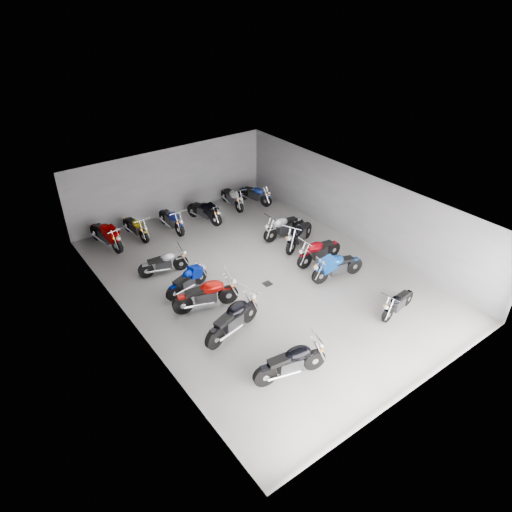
# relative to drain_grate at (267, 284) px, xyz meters

# --- Properties ---
(ground) EXTENTS (14.00, 14.00, 0.00)m
(ground) POSITION_rel_drain_grate_xyz_m (0.00, 0.50, -0.01)
(ground) COLOR #A09D98
(ground) RESTS_ON ground
(wall_back) EXTENTS (10.00, 0.10, 3.20)m
(wall_back) POSITION_rel_drain_grate_xyz_m (0.00, 7.50, 1.59)
(wall_back) COLOR gray
(wall_back) RESTS_ON ground
(wall_left) EXTENTS (0.10, 14.00, 3.20)m
(wall_left) POSITION_rel_drain_grate_xyz_m (-5.00, 0.50, 1.59)
(wall_left) COLOR gray
(wall_left) RESTS_ON ground
(wall_right) EXTENTS (0.10, 14.00, 3.20)m
(wall_right) POSITION_rel_drain_grate_xyz_m (5.00, 0.50, 1.59)
(wall_right) COLOR gray
(wall_right) RESTS_ON ground
(ceiling) EXTENTS (10.00, 14.00, 0.04)m
(ceiling) POSITION_rel_drain_grate_xyz_m (0.00, 0.50, 3.21)
(ceiling) COLOR black
(ceiling) RESTS_ON wall_back
(drain_grate) EXTENTS (0.32, 0.32, 0.01)m
(drain_grate) POSITION_rel_drain_grate_xyz_m (0.00, 0.00, 0.00)
(drain_grate) COLOR black
(drain_grate) RESTS_ON ground
(motorcycle_left_a) EXTENTS (2.26, 0.68, 1.00)m
(motorcycle_left_a) POSITION_rel_drain_grate_xyz_m (-2.27, -4.05, 0.54)
(motorcycle_left_a) COLOR black
(motorcycle_left_a) RESTS_ON ground
(motorcycle_left_c) EXTENTS (2.34, 0.76, 1.05)m
(motorcycle_left_c) POSITION_rel_drain_grate_xyz_m (-2.56, -1.52, 0.56)
(motorcycle_left_c) COLOR black
(motorcycle_left_c) RESTS_ON ground
(motorcycle_left_d) EXTENTS (2.29, 0.79, 1.03)m
(motorcycle_left_d) POSITION_rel_drain_grate_xyz_m (-2.57, 0.12, 0.56)
(motorcycle_left_d) COLOR black
(motorcycle_left_d) RESTS_ON ground
(motorcycle_left_e) EXTENTS (1.90, 0.61, 0.85)m
(motorcycle_left_e) POSITION_rel_drain_grate_xyz_m (-2.62, 1.38, 0.46)
(motorcycle_left_e) COLOR black
(motorcycle_left_e) RESTS_ON ground
(motorcycle_left_f) EXTENTS (1.93, 0.61, 0.86)m
(motorcycle_left_f) POSITION_rel_drain_grate_xyz_m (-2.77, 2.94, 0.46)
(motorcycle_left_f) COLOR black
(motorcycle_left_f) RESTS_ON ground
(motorcycle_right_a) EXTENTS (1.84, 0.45, 0.81)m
(motorcycle_right_a) POSITION_rel_drain_grate_xyz_m (2.52, -3.99, 0.44)
(motorcycle_right_a) COLOR black
(motorcycle_right_a) RESTS_ON ground
(motorcycle_right_c) EXTENTS (2.21, 0.59, 0.98)m
(motorcycle_right_c) POSITION_rel_drain_grate_xyz_m (2.35, -1.25, 0.53)
(motorcycle_right_c) COLOR black
(motorcycle_right_c) RESTS_ON ground
(motorcycle_right_d) EXTENTS (2.19, 0.43, 0.96)m
(motorcycle_right_d) POSITION_rel_drain_grate_xyz_m (2.57, -0.00, 0.52)
(motorcycle_right_d) COLOR black
(motorcycle_right_d) RESTS_ON ground
(motorcycle_right_e) EXTENTS (2.15, 1.07, 1.00)m
(motorcycle_right_e) POSITION_rel_drain_grate_xyz_m (2.79, 1.45, 0.54)
(motorcycle_right_e) COLOR black
(motorcycle_right_e) RESTS_ON ground
(motorcycle_right_f) EXTENTS (2.19, 0.42, 0.96)m
(motorcycle_right_f) POSITION_rel_drain_grate_xyz_m (2.76, 2.44, 0.52)
(motorcycle_right_f) COLOR black
(motorcycle_right_f) RESTS_ON ground
(motorcycle_back_a) EXTENTS (0.64, 2.33, 1.03)m
(motorcycle_back_a) POSITION_rel_drain_grate_xyz_m (-3.80, 6.24, 0.56)
(motorcycle_back_a) COLOR black
(motorcycle_back_a) RESTS_ON ground
(motorcycle_back_b) EXTENTS (0.46, 2.04, 0.90)m
(motorcycle_back_b) POSITION_rel_drain_grate_xyz_m (-2.46, 6.27, 0.48)
(motorcycle_back_b) COLOR black
(motorcycle_back_b) RESTS_ON ground
(motorcycle_back_c) EXTENTS (0.43, 2.15, 0.95)m
(motorcycle_back_c) POSITION_rel_drain_grate_xyz_m (-0.90, 5.93, 0.51)
(motorcycle_back_c) COLOR black
(motorcycle_back_c) RESTS_ON ground
(motorcycle_back_d) EXTENTS (0.69, 2.09, 0.94)m
(motorcycle_back_d) POSITION_rel_drain_grate_xyz_m (0.74, 5.77, 0.51)
(motorcycle_back_d) COLOR black
(motorcycle_back_d) RESTS_ON ground
(motorcycle_back_e) EXTENTS (0.47, 2.12, 0.93)m
(motorcycle_back_e) POSITION_rel_drain_grate_xyz_m (2.64, 6.30, 0.50)
(motorcycle_back_e) COLOR black
(motorcycle_back_e) RESTS_ON ground
(motorcycle_back_f) EXTENTS (0.74, 1.97, 0.89)m
(motorcycle_back_f) POSITION_rel_drain_grate_xyz_m (3.81, 6.00, 0.48)
(motorcycle_back_f) COLOR black
(motorcycle_back_f) RESTS_ON ground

